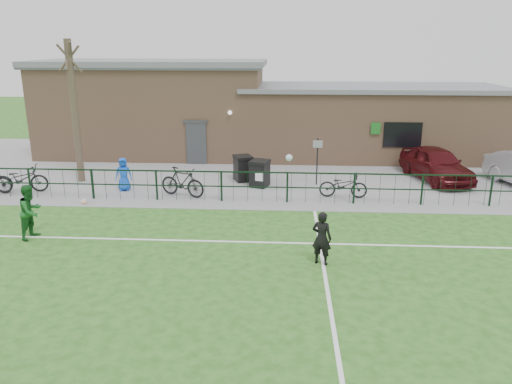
# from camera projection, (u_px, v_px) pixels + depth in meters

# --- Properties ---
(ground) EXTENTS (90.00, 90.00, 0.00)m
(ground) POSITION_uv_depth(u_px,v_px,m) (243.00, 309.00, 11.37)
(ground) COLOR #245619
(ground) RESTS_ON ground
(paving_strip) EXTENTS (34.00, 13.00, 0.02)m
(paving_strip) POSITION_uv_depth(u_px,v_px,m) (267.00, 167.00, 24.27)
(paving_strip) COLOR gray
(paving_strip) RESTS_ON ground
(pitch_line_touch) EXTENTS (28.00, 0.10, 0.01)m
(pitch_line_touch) POSITION_uv_depth(u_px,v_px,m) (260.00, 204.00, 18.83)
(pitch_line_touch) COLOR white
(pitch_line_touch) RESTS_ON ground
(pitch_line_mid) EXTENTS (28.00, 0.10, 0.01)m
(pitch_line_mid) POSITION_uv_depth(u_px,v_px,m) (254.00, 242.00, 15.19)
(pitch_line_mid) COLOR white
(pitch_line_mid) RESTS_ON ground
(pitch_line_perp) EXTENTS (0.10, 16.00, 0.01)m
(pitch_line_perp) POSITION_uv_depth(u_px,v_px,m) (331.00, 312.00, 11.25)
(pitch_line_perp) COLOR white
(pitch_line_perp) RESTS_ON ground
(perimeter_fence) EXTENTS (28.00, 0.10, 1.20)m
(perimeter_fence) POSITION_uv_depth(u_px,v_px,m) (261.00, 187.00, 18.85)
(perimeter_fence) COLOR black
(perimeter_fence) RESTS_ON ground
(bare_tree) EXTENTS (0.30, 0.30, 6.00)m
(bare_tree) POSITION_uv_depth(u_px,v_px,m) (75.00, 113.00, 21.01)
(bare_tree) COLOR #413427
(bare_tree) RESTS_ON ground
(wheelie_bin_left) EXTENTS (0.88, 0.94, 1.03)m
(wheelie_bin_left) POSITION_uv_depth(u_px,v_px,m) (260.00, 174.00, 20.90)
(wheelie_bin_left) COLOR black
(wheelie_bin_left) RESTS_ON paving_strip
(wheelie_bin_right) EXTENTS (0.92, 0.97, 1.03)m
(wheelie_bin_right) POSITION_uv_depth(u_px,v_px,m) (243.00, 169.00, 21.76)
(wheelie_bin_right) COLOR black
(wheelie_bin_right) RESTS_ON paving_strip
(sign_post) EXTENTS (0.06, 0.06, 2.00)m
(sign_post) POSITION_uv_depth(u_px,v_px,m) (317.00, 162.00, 21.02)
(sign_post) COLOR black
(sign_post) RESTS_ON paving_strip
(car_maroon) EXTENTS (2.70, 4.59, 1.47)m
(car_maroon) POSITION_uv_depth(u_px,v_px,m) (436.00, 164.00, 21.80)
(car_maroon) COLOR #420B0F
(car_maroon) RESTS_ON paving_strip
(bicycle_c) EXTENTS (2.18, 1.09, 1.10)m
(bicycle_c) POSITION_uv_depth(u_px,v_px,m) (21.00, 179.00, 20.09)
(bicycle_c) COLOR black
(bicycle_c) RESTS_ON paving_strip
(bicycle_d) EXTENTS (2.00, 1.20, 1.16)m
(bicycle_d) POSITION_uv_depth(u_px,v_px,m) (182.00, 182.00, 19.52)
(bicycle_d) COLOR black
(bicycle_d) RESTS_ON paving_strip
(bicycle_e) EXTENTS (1.89, 0.77, 0.97)m
(bicycle_e) POSITION_uv_depth(u_px,v_px,m) (343.00, 185.00, 19.40)
(bicycle_e) COLOR black
(bicycle_e) RESTS_ON paving_strip
(spectator_child) EXTENTS (0.75, 0.57, 1.36)m
(spectator_child) POSITION_uv_depth(u_px,v_px,m) (124.00, 174.00, 20.28)
(spectator_child) COLOR blue
(spectator_child) RESTS_ON paving_strip
(goalkeeper_kick) EXTENTS (1.34, 3.26, 2.43)m
(goalkeeper_kick) POSITION_uv_depth(u_px,v_px,m) (320.00, 235.00, 13.60)
(goalkeeper_kick) COLOR black
(goalkeeper_kick) RESTS_ON ground
(outfield_player) EXTENTS (0.81, 0.95, 1.70)m
(outfield_player) POSITION_uv_depth(u_px,v_px,m) (31.00, 212.00, 15.34)
(outfield_player) COLOR #195820
(outfield_player) RESTS_ON ground
(ball_ground) EXTENTS (0.21, 0.21, 0.21)m
(ball_ground) POSITION_uv_depth(u_px,v_px,m) (84.00, 202.00, 18.73)
(ball_ground) COLOR white
(ball_ground) RESTS_ON ground
(clubhouse) EXTENTS (24.25, 5.40, 4.96)m
(clubhouse) POSITION_uv_depth(u_px,v_px,m) (253.00, 113.00, 26.56)
(clubhouse) COLOR #A07959
(clubhouse) RESTS_ON ground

